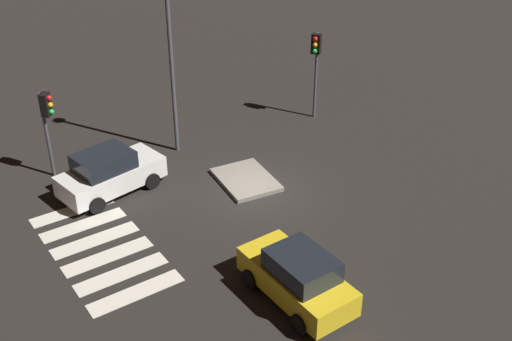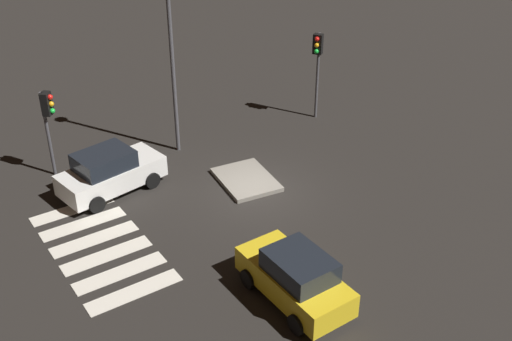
# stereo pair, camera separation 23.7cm
# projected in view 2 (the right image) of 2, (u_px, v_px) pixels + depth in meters

# --- Properties ---
(ground_plane) EXTENTS (80.00, 80.00, 0.00)m
(ground_plane) POSITION_uv_depth(u_px,v_px,m) (256.00, 192.00, 25.62)
(ground_plane) COLOR black
(traffic_island) EXTENTS (3.05, 2.45, 0.18)m
(traffic_island) POSITION_uv_depth(u_px,v_px,m) (246.00, 180.00, 26.27)
(traffic_island) COLOR gray
(traffic_island) RESTS_ON ground
(car_white) EXTENTS (2.54, 4.45, 1.85)m
(car_white) POSITION_uv_depth(u_px,v_px,m) (110.00, 172.00, 25.20)
(car_white) COLOR silver
(car_white) RESTS_ON ground
(car_yellow) EXTENTS (4.18, 2.02, 1.80)m
(car_yellow) POSITION_uv_depth(u_px,v_px,m) (295.00, 277.00, 19.62)
(car_yellow) COLOR gold
(car_yellow) RESTS_ON ground
(traffic_light_west) EXTENTS (0.54, 0.53, 4.35)m
(traffic_light_west) POSITION_uv_depth(u_px,v_px,m) (318.00, 55.00, 30.01)
(traffic_light_west) COLOR #47474C
(traffic_light_west) RESTS_ON ground
(traffic_light_south) EXTENTS (0.54, 0.53, 3.78)m
(traffic_light_south) POSITION_uv_depth(u_px,v_px,m) (48.00, 113.00, 25.37)
(traffic_light_south) COLOR #47474C
(traffic_light_south) RESTS_ON ground
(street_lamp) EXTENTS (0.56, 0.56, 8.58)m
(street_lamp) POSITION_uv_depth(u_px,v_px,m) (170.00, 26.00, 25.86)
(street_lamp) COLOR #47474C
(street_lamp) RESTS_ON ground
(crosswalk_near) EXTENTS (6.45, 3.20, 0.02)m
(crosswalk_near) POSITION_uv_depth(u_px,v_px,m) (101.00, 247.00, 22.40)
(crosswalk_near) COLOR silver
(crosswalk_near) RESTS_ON ground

